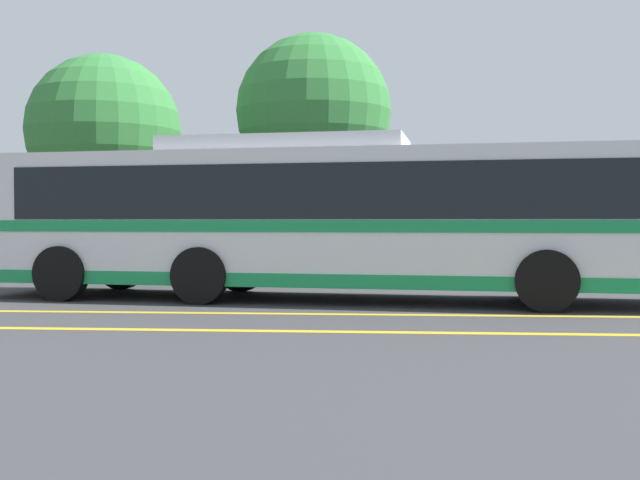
# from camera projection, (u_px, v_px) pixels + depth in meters

# --- Properties ---
(ground_plane) EXTENTS (220.00, 220.00, 0.00)m
(ground_plane) POSITION_uv_depth(u_px,v_px,m) (354.00, 298.00, 14.03)
(ground_plane) COLOR #38383A
(lane_strip_0) EXTENTS (32.63, 0.20, 0.01)m
(lane_strip_0) POSITION_uv_depth(u_px,v_px,m) (309.00, 314.00, 11.63)
(lane_strip_0) COLOR gold
(lane_strip_0) RESTS_ON ground_plane
(lane_strip_1) EXTENTS (32.63, 0.20, 0.01)m
(lane_strip_1) POSITION_uv_depth(u_px,v_px,m) (297.00, 331.00, 9.79)
(lane_strip_1) COLOR gold
(lane_strip_1) RESTS_ON ground_plane
(curb_strip) EXTENTS (40.63, 0.36, 0.15)m
(curb_strip) POSITION_uv_depth(u_px,v_px,m) (338.00, 271.00, 20.65)
(curb_strip) COLOR #99999E
(curb_strip) RESTS_ON ground_plane
(transit_bus) EXTENTS (13.12, 4.05, 2.97)m
(transit_bus) POSITION_uv_depth(u_px,v_px,m) (319.00, 216.00, 13.79)
(transit_bus) COLOR silver
(transit_bus) RESTS_ON ground_plane
(parked_car_1) EXTENTS (4.75, 2.00, 1.44)m
(parked_car_1) POSITION_uv_depth(u_px,v_px,m) (109.00, 250.00, 19.16)
(parked_car_1) COLOR olive
(parked_car_1) RESTS_ON ground_plane
(parked_car_2) EXTENTS (3.99, 2.13, 1.41)m
(parked_car_2) POSITION_uv_depth(u_px,v_px,m) (319.00, 250.00, 18.98)
(parked_car_2) COLOR black
(parked_car_2) RESTS_ON ground_plane
(tree_0) EXTENTS (4.91, 4.91, 6.81)m
(tree_0) POSITION_uv_depth(u_px,v_px,m) (104.00, 132.00, 24.12)
(tree_0) COLOR #513823
(tree_0) RESTS_ON ground_plane
(tree_1) EXTENTS (5.04, 5.04, 7.52)m
(tree_1) POSITION_uv_depth(u_px,v_px,m) (314.00, 112.00, 24.31)
(tree_1) COLOR #513823
(tree_1) RESTS_ON ground_plane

